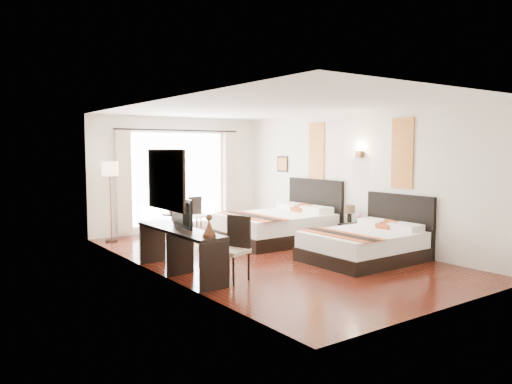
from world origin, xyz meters
TOP-DOWN VIEW (x-y plane):
  - floor at (0.00, 0.00)m, footprint 4.50×7.50m
  - ceiling at (0.00, 0.00)m, footprint 4.50×7.50m
  - wall_headboard at (2.25, 0.00)m, footprint 0.01×7.50m
  - wall_desk at (-2.25, 0.00)m, footprint 0.01×7.50m
  - wall_window at (0.00, 3.75)m, footprint 4.50×0.01m
  - wall_entry at (0.00, -3.75)m, footprint 4.50×0.01m
  - window_glass at (0.00, 3.73)m, footprint 2.40×0.02m
  - sheer_curtain at (0.00, 3.67)m, footprint 2.30×0.02m
  - drape_left at (-1.45, 3.63)m, footprint 0.35×0.14m
  - drape_right at (1.45, 3.63)m, footprint 0.35×0.14m
  - art_panel_near at (2.23, -1.26)m, footprint 0.03×0.50m
  - art_panel_far at (2.23, 1.16)m, footprint 0.03×0.50m
  - wall_sconce at (2.19, -0.20)m, footprint 0.10×0.14m
  - mirror_frame at (-2.22, -0.24)m, footprint 0.04×1.25m
  - mirror_glass at (-2.19, -0.24)m, footprint 0.01×1.12m
  - bed_near at (1.27, -1.26)m, footprint 2.07×1.61m
  - bed_far at (1.13, 1.16)m, footprint 2.36×1.84m
  - nightstand at (2.02, -0.20)m, footprint 0.39×0.48m
  - table_lamp at (2.02, -0.11)m, footprint 0.23×0.23m
  - vase at (2.04, -0.35)m, footprint 0.16×0.16m
  - console_desk at (-1.99, -0.24)m, footprint 0.50×2.20m
  - television at (-1.97, -0.12)m, footprint 0.22×0.84m
  - bronze_figurine at (-1.99, -1.18)m, footprint 0.25×0.25m
  - desk_chair at (-1.50, -1.02)m, footprint 0.59×0.59m
  - floor_lamp at (-1.89, 3.26)m, footprint 0.35×0.35m
  - side_table at (-0.59, 2.89)m, footprint 0.49×0.49m
  - fruit_bowl at (-0.57, 2.87)m, footprint 0.30×0.30m
  - window_chair at (0.27, 3.22)m, footprint 0.42×0.42m
  - jute_rug at (-0.16, 2.45)m, footprint 1.35×0.93m

SIDE VIEW (x-z plane):
  - floor at x=0.00m, z-range -0.01..0.00m
  - jute_rug at x=-0.16m, z-range 0.00..0.01m
  - nightstand at x=2.02m, z-range 0.00..0.46m
  - window_chair at x=0.27m, z-range -0.17..0.69m
  - side_table at x=-0.59m, z-range 0.00..0.57m
  - bed_near at x=1.27m, z-range -0.28..0.88m
  - desk_chair at x=-1.50m, z-range -0.19..0.80m
  - bed_far at x=1.13m, z-range -0.32..1.01m
  - console_desk at x=-1.99m, z-range 0.00..0.76m
  - vase at x=2.04m, z-range 0.50..0.63m
  - fruit_bowl at x=-0.57m, z-range 0.57..0.62m
  - table_lamp at x=2.02m, z-range 0.57..0.93m
  - bronze_figurine at x=-1.99m, z-range 0.76..1.05m
  - television at x=-1.97m, z-range 0.76..1.24m
  - drape_left at x=-1.45m, z-range 0.10..2.46m
  - drape_right at x=1.45m, z-range 0.10..2.46m
  - sheer_curtain at x=0.00m, z-range 0.25..2.35m
  - window_glass at x=0.00m, z-range 0.20..2.40m
  - wall_headboard at x=2.25m, z-range 0.00..2.80m
  - wall_desk at x=-2.25m, z-range 0.00..2.80m
  - wall_window at x=0.00m, z-range 0.00..2.80m
  - wall_entry at x=0.00m, z-range 0.00..2.80m
  - floor_lamp at x=-1.89m, z-range 0.61..2.36m
  - mirror_frame at x=-2.22m, z-range 1.08..2.02m
  - mirror_glass at x=-2.19m, z-range 1.14..1.96m
  - wall_sconce at x=2.19m, z-range 1.85..1.99m
  - art_panel_near at x=2.23m, z-range 1.27..2.62m
  - art_panel_far at x=2.23m, z-range 1.27..2.62m
  - ceiling at x=0.00m, z-range 2.78..2.80m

